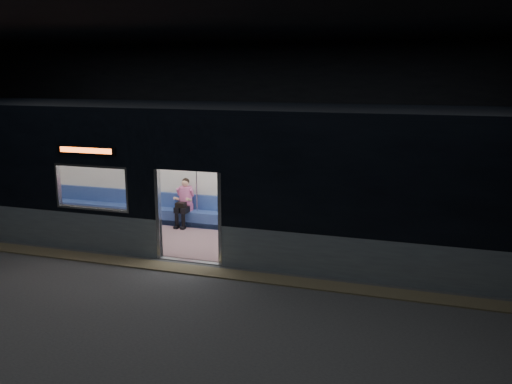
% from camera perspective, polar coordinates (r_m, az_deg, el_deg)
% --- Properties ---
extents(station_floor, '(24.00, 14.00, 0.01)m').
position_cam_1_polar(station_floor, '(11.30, -9.19, -8.98)').
color(station_floor, '#47494C').
rests_on(station_floor, ground).
extents(station_envelope, '(24.00, 14.00, 5.00)m').
position_cam_1_polar(station_envelope, '(10.53, -9.89, 9.94)').
color(station_envelope, black).
rests_on(station_envelope, station_floor).
extents(tactile_strip, '(22.80, 0.50, 0.03)m').
position_cam_1_polar(tactile_strip, '(11.75, -7.97, -7.98)').
color(tactile_strip, '#8C7F59').
rests_on(tactile_strip, station_floor).
extents(metro_car, '(18.00, 3.04, 3.35)m').
position_cam_1_polar(metro_car, '(13.03, -4.44, 2.50)').
color(metro_car, '#92A6AE').
rests_on(metro_car, station_floor).
extents(passenger, '(0.36, 0.63, 1.29)m').
position_cam_1_polar(passenger, '(14.65, -7.50, -0.76)').
color(passenger, black).
rests_on(passenger, metro_car).
extents(handbag, '(0.29, 0.26, 0.13)m').
position_cam_1_polar(handbag, '(14.51, -7.91, -1.34)').
color(handbag, black).
rests_on(handbag, passenger).
extents(transit_map, '(1.01, 0.03, 0.65)m').
position_cam_1_polar(transit_map, '(13.45, 16.76, 0.72)').
color(transit_map, white).
rests_on(transit_map, metro_car).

